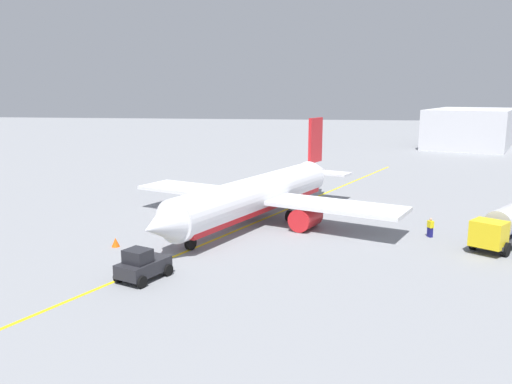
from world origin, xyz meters
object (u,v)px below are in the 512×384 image
(refueling_worker, at_px, (430,228))
(pushback_tug, at_px, (142,265))
(safety_cone_nose, at_px, (116,242))
(airplane, at_px, (259,195))
(fuel_tanker, at_px, (509,222))

(refueling_worker, bearing_deg, pushback_tug, -56.94)
(refueling_worker, bearing_deg, safety_cone_nose, -75.12)
(airplane, bearing_deg, pushback_tug, -17.67)
(fuel_tanker, bearing_deg, pushback_tug, -64.52)
(airplane, bearing_deg, safety_cone_nose, -45.54)
(fuel_tanker, bearing_deg, safety_cone_nose, -79.12)
(fuel_tanker, bearing_deg, airplane, -100.35)
(fuel_tanker, distance_m, safety_cone_nose, 32.61)
(fuel_tanker, height_order, refueling_worker, fuel_tanker)
(fuel_tanker, relative_size, safety_cone_nose, 13.92)
(pushback_tug, bearing_deg, fuel_tanker, 115.48)
(airplane, relative_size, safety_cone_nose, 41.33)
(airplane, bearing_deg, refueling_worker, 78.24)
(airplane, relative_size, refueling_worker, 18.06)
(airplane, height_order, pushback_tug, airplane)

